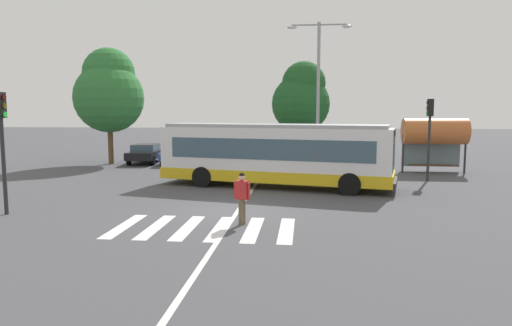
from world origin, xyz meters
name	(u,v)px	position (x,y,z in m)	size (l,w,h in m)	color
ground_plane	(230,210)	(0.00, 0.00, 0.00)	(160.00, 160.00, 0.00)	#47474C
city_transit_bus	(275,154)	(1.33, 5.57, 1.59)	(11.59, 4.92, 3.06)	black
pedestrian_crossing_street	(242,195)	(0.75, -2.08, 0.97)	(0.55, 0.37, 1.72)	brown
parked_car_black	(146,152)	(-8.42, 14.88, 0.77)	(2.17, 4.63, 1.35)	black
parked_car_blue	(179,153)	(-5.99, 14.77, 0.77)	(2.02, 4.58, 1.35)	black
parked_car_white	(218,153)	(-3.19, 14.68, 0.77)	(1.96, 4.54, 1.35)	black
parked_car_champagne	(259,153)	(-0.42, 15.03, 0.77)	(2.24, 4.65, 1.35)	black
parked_car_silver	(299,154)	(2.34, 14.89, 0.77)	(2.30, 4.67, 1.35)	black
parked_car_teal	(337,154)	(4.93, 15.11, 0.77)	(2.17, 4.63, 1.35)	black
traffic_light_near_corner	(2,133)	(-7.88, -1.48, 2.94)	(0.33, 0.32, 4.35)	#28282B
traffic_light_far_corner	(429,126)	(9.26, 8.41, 2.91)	(0.33, 0.32, 4.31)	#28282B
bus_stop_shelter	(435,132)	(10.43, 11.71, 2.42)	(3.71, 1.54, 3.25)	#28282B
twin_arm_street_lamp	(318,81)	(3.54, 12.44, 5.53)	(3.92, 0.32, 9.06)	#939399
background_tree_left	(109,91)	(-10.69, 14.20, 5.05)	(4.75, 4.75, 8.01)	brown
background_tree_right	(302,98)	(2.46, 20.19, 4.69)	(4.57, 4.57, 7.54)	brown
crosswalk_painted_stripes	(204,228)	(-0.39, -2.67, 0.00)	(5.69, 3.16, 0.01)	silver
lane_center_line	(245,200)	(0.31, 2.00, 0.00)	(0.16, 24.00, 0.01)	silver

